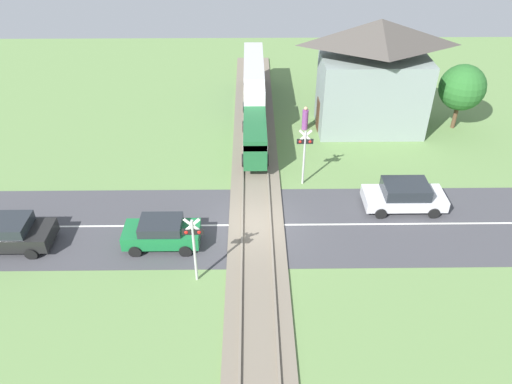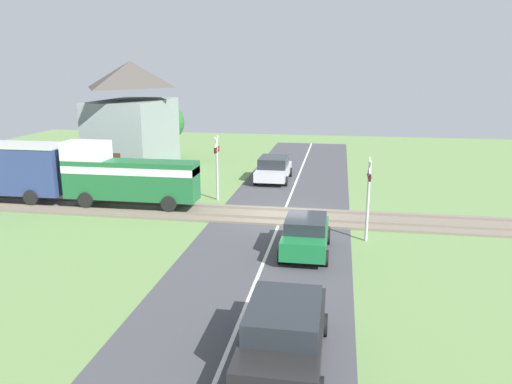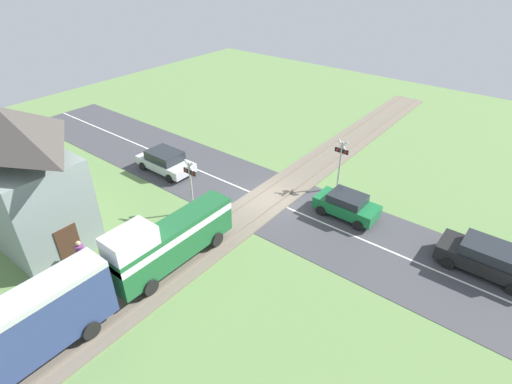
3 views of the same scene
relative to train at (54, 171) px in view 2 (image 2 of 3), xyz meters
The scene contains 12 objects.
ground_plane 11.77m from the train, 90.00° to the right, with size 60.00×60.00×0.00m, color #66894C.
road_surface 11.77m from the train, 90.00° to the right, with size 48.00×6.40×0.02m.
track_bed 11.76m from the train, 90.00° to the right, with size 2.80×48.00×0.24m.
train is the anchor object (origin of this frame).
car_near_crossing 13.87m from the train, 109.11° to the right, with size 3.62×1.82×1.45m.
car_far_side 12.87m from the train, 52.52° to the right, with size 4.23×2.04×1.51m.
car_behind_queue 17.71m from the train, 132.38° to the right, with size 4.35×2.02×1.54m.
crossing_signal_west_approach 15.66m from the train, 99.89° to the right, with size 0.90×0.18×3.45m.
crossing_signal_east_approach 8.27m from the train, 71.02° to the right, with size 0.90×0.18×3.45m.
station_building 7.95m from the train, ahead, with size 7.35×4.17×7.34m.
pedestrian_by_station 3.78m from the train, 18.85° to the right, with size 0.41×0.41×1.65m.
tree_by_station 13.67m from the train, ahead, with size 2.99×2.99×4.41m.
Camera 2 is at (-22.64, -2.57, 6.96)m, focal length 35.00 mm.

